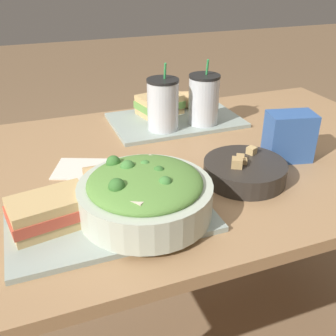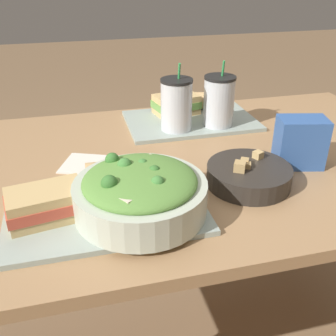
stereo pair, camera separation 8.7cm
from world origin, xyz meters
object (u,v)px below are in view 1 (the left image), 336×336
at_px(soup_bowl, 245,170).
at_px(chip_bag, 289,137).
at_px(drink_cup_red, 204,101).
at_px(drink_cup_dark, 163,106).
at_px(salad_bowl, 145,193).
at_px(baguette_near, 121,174).
at_px(sandwich_near, 50,212).
at_px(baguette_far, 174,100).
at_px(sandwich_far, 160,104).
at_px(napkin_folded, 87,169).

xyz_separation_m(soup_bowl, chip_bag, (0.17, 0.06, 0.04)).
bearing_deg(drink_cup_red, drink_cup_dark, 180.00).
bearing_deg(soup_bowl, drink_cup_red, 81.48).
height_order(salad_bowl, baguette_near, salad_bowl).
distance_m(salad_bowl, baguette_near, 0.13).
relative_size(drink_cup_dark, chip_bag, 1.51).
distance_m(sandwich_near, baguette_far, 0.73).
distance_m(soup_bowl, chip_bag, 0.18).
xyz_separation_m(salad_bowl, chip_bag, (0.44, 0.13, 0.00)).
relative_size(baguette_far, drink_cup_red, 0.72).
bearing_deg(sandwich_near, chip_bag, -0.64).
bearing_deg(chip_bag, drink_cup_dark, 144.06).
bearing_deg(soup_bowl, chip_bag, 19.91).
xyz_separation_m(baguette_far, drink_cup_dark, (-0.10, -0.16, 0.04)).
distance_m(sandwich_far, drink_cup_red, 0.17).
xyz_separation_m(baguette_near, drink_cup_red, (0.34, 0.29, 0.04)).
bearing_deg(baguette_far, salad_bowl, 169.50).
relative_size(chip_bag, napkin_folded, 0.69).
relative_size(baguette_near, chip_bag, 1.21).
height_order(baguette_near, sandwich_far, sandwich_far).
distance_m(salad_bowl, napkin_folded, 0.27).
height_order(sandwich_near, sandwich_far, same).
height_order(salad_bowl, baguette_far, salad_bowl).
height_order(sandwich_far, napkin_folded, sandwich_far).
height_order(drink_cup_red, chip_bag, drink_cup_red).
xyz_separation_m(salad_bowl, baguette_far, (0.29, 0.58, -0.02)).
bearing_deg(sandwich_near, soup_bowl, -4.69).
relative_size(drink_cup_red, napkin_folded, 1.03).
bearing_deg(drink_cup_dark, baguette_far, 57.97).
bearing_deg(baguette_near, drink_cup_dark, -33.89).
height_order(baguette_far, napkin_folded, baguette_far).
bearing_deg(baguette_far, sandwich_near, 155.42).
xyz_separation_m(soup_bowl, baguette_far, (0.02, 0.51, 0.02)).
xyz_separation_m(baguette_far, napkin_folded, (-0.37, -0.32, -0.04)).
distance_m(soup_bowl, sandwich_near, 0.46).
height_order(sandwich_far, baguette_far, sandwich_far).
xyz_separation_m(soup_bowl, napkin_folded, (-0.35, 0.19, -0.02)).
bearing_deg(sandwich_far, drink_cup_dark, -117.45).
xyz_separation_m(sandwich_near, baguette_far, (0.48, 0.55, -0.00)).
xyz_separation_m(sandwich_near, baguette_near, (0.17, 0.10, -0.00)).
xyz_separation_m(salad_bowl, drink_cup_red, (0.32, 0.41, 0.02)).
xyz_separation_m(sandwich_near, sandwich_far, (0.41, 0.52, -0.00)).
bearing_deg(chip_bag, salad_bowl, -150.77).
xyz_separation_m(baguette_near, baguette_far, (0.31, 0.45, 0.00)).
relative_size(baguette_far, chip_bag, 1.08).
relative_size(salad_bowl, sandwich_far, 1.68).
bearing_deg(soup_bowl, sandwich_near, -174.83).
distance_m(sandwich_far, chip_bag, 0.47).
xyz_separation_m(salad_bowl, napkin_folded, (-0.08, 0.25, -0.06)).
distance_m(sandwich_far, drink_cup_dark, 0.14).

